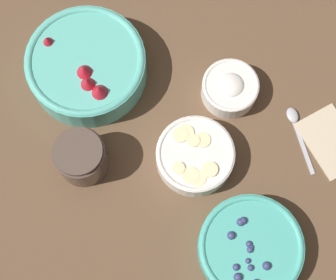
{
  "coord_description": "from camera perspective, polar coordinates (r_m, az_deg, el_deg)",
  "views": [
    {
      "loc": [
        0.24,
        -0.23,
        1.04
      ],
      "look_at": [
        0.02,
        -0.03,
        0.04
      ],
      "focal_mm": 60.0,
      "sensor_mm": 36.0,
      "label": 1
    }
  ],
  "objects": [
    {
      "name": "ground_plane",
      "position": [
        1.09,
        0.44,
        1.32
      ],
      "size": [
        4.0,
        4.0,
        0.0
      ],
      "primitive_type": "plane",
      "color": "brown"
    },
    {
      "name": "bowl_strawberries",
      "position": [
        1.1,
        -8.28,
        7.5
      ],
      "size": [
        0.23,
        0.23,
        0.09
      ],
      "color": "#56B7A8",
      "rests_on": "ground_plane"
    },
    {
      "name": "bowl_blueberries",
      "position": [
        1.03,
        8.35,
        -10.78
      ],
      "size": [
        0.19,
        0.19,
        0.06
      ],
      "color": "#47AD9E",
      "rests_on": "ground_plane"
    },
    {
      "name": "bowl_bananas",
      "position": [
        1.05,
        2.77,
        -1.6
      ],
      "size": [
        0.15,
        0.15,
        0.05
      ],
      "color": "white",
      "rests_on": "ground_plane"
    },
    {
      "name": "bowl_cream",
      "position": [
        1.1,
        6.31,
        5.28
      ],
      "size": [
        0.11,
        0.11,
        0.05
      ],
      "color": "white",
      "rests_on": "ground_plane"
    },
    {
      "name": "jar_chocolate",
      "position": [
        1.05,
        -8.77,
        -1.77
      ],
      "size": [
        0.1,
        0.1,
        0.09
      ],
      "color": "#4C3D33",
      "rests_on": "ground_plane"
    },
    {
      "name": "napkin",
      "position": [
        1.13,
        16.25,
        -0.14
      ],
      "size": [
        0.15,
        0.12,
        0.01
      ],
      "color": "beige",
      "rests_on": "ground_plane"
    },
    {
      "name": "spoon",
      "position": [
        1.12,
        12.94,
        1.25
      ],
      "size": [
        0.13,
        0.08,
        0.01
      ],
      "color": "#B2B2B7",
      "rests_on": "ground_plane"
    }
  ]
}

